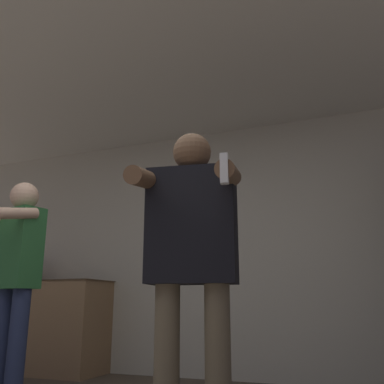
# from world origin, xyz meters

# --- Properties ---
(wall_back) EXTENTS (7.00, 0.06, 2.55)m
(wall_back) POSITION_xyz_m (0.00, 2.78, 1.27)
(wall_back) COLOR beige
(wall_back) RESTS_ON ground_plane
(ceiling_slab) EXTENTS (7.00, 3.27, 0.05)m
(ceiling_slab) POSITION_xyz_m (0.00, 1.38, 2.57)
(ceiling_slab) COLOR silver
(ceiling_slab) RESTS_ON wall_back
(counter) EXTENTS (1.40, 0.58, 0.96)m
(counter) POSITION_xyz_m (-1.89, 2.48, 0.48)
(counter) COLOR #997551
(counter) RESTS_ON ground_plane
(bottle_short_whiskey) EXTENTS (0.10, 0.10, 0.29)m
(bottle_short_whiskey) POSITION_xyz_m (-2.17, 2.51, 1.07)
(bottle_short_whiskey) COLOR silver
(bottle_short_whiskey) RESTS_ON counter
(bottle_green_wine) EXTENTS (0.06, 0.06, 0.31)m
(bottle_green_wine) POSITION_xyz_m (-2.46, 2.51, 1.07)
(bottle_green_wine) COLOR silver
(bottle_green_wine) RESTS_ON counter
(bottle_clear_vodka) EXTENTS (0.09, 0.09, 0.28)m
(bottle_clear_vodka) POSITION_xyz_m (-2.07, 2.51, 1.07)
(bottle_clear_vodka) COLOR maroon
(bottle_clear_vodka) RESTS_ON counter
(bottle_brown_liquor) EXTENTS (0.07, 0.07, 0.31)m
(bottle_brown_liquor) POSITION_xyz_m (-2.29, 2.51, 1.07)
(bottle_brown_liquor) COLOR black
(bottle_brown_liquor) RESTS_ON counter
(person_woman_foreground) EXTENTS (0.58, 0.51, 1.60)m
(person_woman_foreground) POSITION_xyz_m (0.57, 0.57, 0.96)
(person_woman_foreground) COLOR #75664C
(person_woman_foreground) RESTS_ON ground_plane
(person_man_side) EXTENTS (0.49, 0.53, 1.64)m
(person_man_side) POSITION_xyz_m (-1.07, 1.10, 0.96)
(person_man_side) COLOR navy
(person_man_side) RESTS_ON ground_plane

